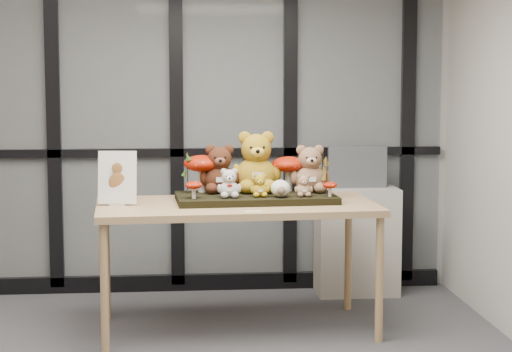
{
  "coord_description": "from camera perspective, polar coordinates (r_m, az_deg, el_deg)",
  "views": [
    {
      "loc": [
        0.42,
        -4.43,
        1.68
      ],
      "look_at": [
        0.94,
        1.33,
        1.0
      ],
      "focal_mm": 65.0,
      "sensor_mm": 36.0,
      "label": 1
    }
  ],
  "objects": [
    {
      "name": "bear_pooh_yellow",
      "position": [
        6.06,
        0.01,
        1.08
      ],
      "size": [
        0.35,
        0.32,
        0.44
      ],
      "primitive_type": null,
      "rotation": [
        0.0,
        0.0,
        0.06
      ],
      "color": "#A97F19",
      "rests_on": "diorama_tray"
    },
    {
      "name": "sprig_dry_far_right",
      "position": [
        6.12,
        4.11,
        0.47
      ],
      "size": [
        0.05,
        0.05,
        0.3
      ],
      "primitive_type": null,
      "color": "brown",
      "rests_on": "diorama_tray"
    },
    {
      "name": "sign_holder",
      "position": [
        5.82,
        -8.53,
        -0.23
      ],
      "size": [
        0.24,
        0.08,
        0.34
      ],
      "rotation": [
        0.0,
        0.0,
        -0.11
      ],
      "color": "silver",
      "rests_on": "display_table"
    },
    {
      "name": "bear_beige_small",
      "position": [
        5.85,
        2.95,
        -0.52
      ],
      "size": [
        0.12,
        0.11,
        0.15
      ],
      "primitive_type": null,
      "rotation": [
        0.0,
        0.0,
        0.06
      ],
      "color": "#9E7857",
      "rests_on": "diorama_tray"
    },
    {
      "name": "diorama_tray",
      "position": [
        5.95,
        -0.02,
        -1.36
      ],
      "size": [
        1.04,
        0.56,
        0.04
      ],
      "primitive_type": "cube",
      "rotation": [
        0.0,
        0.0,
        0.06
      ],
      "color": "black",
      "rests_on": "display_table"
    },
    {
      "name": "bear_white_bow",
      "position": [
        5.8,
        -1.66,
        -0.34
      ],
      "size": [
        0.16,
        0.15,
        0.2
      ],
      "primitive_type": null,
      "rotation": [
        0.0,
        0.0,
        0.06
      ],
      "color": "silver",
      "rests_on": "diorama_tray"
    },
    {
      "name": "room_shell",
      "position": [
        4.45,
        -10.66,
        6.58
      ],
      "size": [
        5.0,
        5.0,
        5.0
      ],
      "color": "#ADABA3",
      "rests_on": "floor"
    },
    {
      "name": "sprig_green_centre",
      "position": [
        6.12,
        -0.74,
        0.08
      ],
      "size": [
        0.05,
        0.05,
        0.21
      ],
      "primitive_type": null,
      "color": "#163C0D",
      "rests_on": "diorama_tray"
    },
    {
      "name": "mushroom_front_right",
      "position": [
        5.86,
        4.58,
        -0.77
      ],
      "size": [
        0.09,
        0.09,
        0.1
      ],
      "primitive_type": null,
      "color": "#951704",
      "rests_on": "diorama_tray"
    },
    {
      "name": "bear_brown_medium",
      "position": [
        6.02,
        -2.25,
        0.6
      ],
      "size": [
        0.28,
        0.25,
        0.35
      ],
      "primitive_type": null,
      "rotation": [
        0.0,
        0.0,
        0.06
      ],
      "color": "#421E10",
      "rests_on": "diorama_tray"
    },
    {
      "name": "mushroom_back_left",
      "position": [
        6.06,
        -3.33,
        0.27
      ],
      "size": [
        0.24,
        0.24,
        0.27
      ],
      "primitive_type": null,
      "color": "#951704",
      "rests_on": "diorama_tray"
    },
    {
      "name": "display_table",
      "position": [
        5.88,
        -1.2,
        -2.31
      ],
      "size": [
        1.81,
        0.98,
        0.82
      ],
      "rotation": [
        0.0,
        0.0,
        0.06
      ],
      "color": "tan",
      "rests_on": "floor"
    },
    {
      "name": "sprig_dry_mid_right",
      "position": [
        5.99,
        4.38,
        0.0
      ],
      "size": [
        0.05,
        0.05,
        0.23
      ],
      "primitive_type": null,
      "color": "brown",
      "rests_on": "diorama_tray"
    },
    {
      "name": "label_card",
      "position": [
        5.53,
        -0.18,
        -2.19
      ],
      "size": [
        0.1,
        0.03,
        0.0
      ],
      "primitive_type": "cube",
      "color": "white",
      "rests_on": "display_table"
    },
    {
      "name": "glass_partition",
      "position": [
        6.91,
        -8.66,
        4.44
      ],
      "size": [
        4.9,
        0.06,
        2.78
      ],
      "color": "#2D383F",
      "rests_on": "floor"
    },
    {
      "name": "mushroom_back_right",
      "position": [
        6.1,
        2.02,
        0.25
      ],
      "size": [
        0.23,
        0.23,
        0.25
      ],
      "primitive_type": null,
      "color": "#951704",
      "rests_on": "diorama_tray"
    },
    {
      "name": "monitor",
      "position": [
        6.87,
        6.25,
        0.56
      ],
      "size": [
        0.44,
        0.05,
        0.31
      ],
      "color": "#505358",
      "rests_on": "cabinet"
    },
    {
      "name": "cabinet",
      "position": [
        6.94,
        6.22,
        -3.99
      ],
      "size": [
        0.6,
        0.35,
        0.79
      ],
      "primitive_type": "cube",
      "color": "#B1A99E",
      "rests_on": "floor"
    },
    {
      "name": "bear_tan_back",
      "position": [
        6.06,
        3.34,
        0.61
      ],
      "size": [
        0.27,
        0.25,
        0.34
      ],
      "primitive_type": null,
      "rotation": [
        0.0,
        0.0,
        0.06
      ],
      "color": "#8E6446",
      "rests_on": "diorama_tray"
    },
    {
      "name": "sprig_green_mid_left",
      "position": [
        6.08,
        -2.67,
        0.33
      ],
      "size": [
        0.05,
        0.05,
        0.28
      ],
      "primitive_type": null,
      "color": "#163C0D",
      "rests_on": "diorama_tray"
    },
    {
      "name": "plush_cream_hedgehog",
      "position": [
        5.82,
        1.5,
        -0.72
      ],
      "size": [
        0.1,
        0.09,
        0.12
      ],
      "primitive_type": null,
      "rotation": [
        0.0,
        0.0,
        0.06
      ],
      "color": "white",
      "rests_on": "diorama_tray"
    },
    {
      "name": "sprig_green_far_left",
      "position": [
        6.01,
        -4.23,
        0.2
      ],
      "size": [
        0.05,
        0.05,
        0.27
      ],
      "primitive_type": null,
      "color": "#163C0D",
      "rests_on": "diorama_tray"
    },
    {
      "name": "bear_small_yellow",
      "position": [
        5.83,
        0.24,
        -0.5
      ],
      "size": [
        0.13,
        0.12,
        0.16
      ],
      "primitive_type": null,
      "rotation": [
        0.0,
        0.0,
        0.06
      ],
      "color": "#B28B18",
      "rests_on": "diorama_tray"
    },
    {
      "name": "mushroom_front_left",
      "position": [
        5.77,
        -3.85,
        -0.8
      ],
      "size": [
        0.11,
        0.11,
        0.12
      ],
      "primitive_type": null,
      "color": "#951704",
      "rests_on": "diorama_tray"
    }
  ]
}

